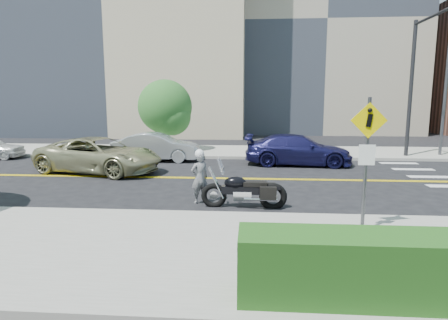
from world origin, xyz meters
name	(u,v)px	position (x,y,z in m)	size (l,w,h in m)	color
ground_plane	(209,178)	(0.00, 0.00, 0.00)	(120.00, 120.00, 0.00)	black
sidewalk_near	(167,250)	(0.00, -7.50, 0.07)	(60.00, 5.00, 0.15)	#9E9B91
sidewalk_far	(223,151)	(0.00, 7.50, 0.07)	(60.00, 5.00, 0.15)	#9E9B91
building_left	(130,0)	(-10.00, 22.00, 12.50)	(22.00, 14.00, 25.00)	tan
building_mid	(314,33)	(8.00, 26.00, 10.00)	(18.00, 14.00, 20.00)	#A39984
lamp_post	(446,80)	(12.00, 6.50, 4.15)	(0.16, 0.16, 8.00)	#4C4C51
traffic_light	(420,68)	(10.00, 5.08, 4.67)	(0.28, 4.50, 7.00)	black
pedestrian_sign	(367,152)	(4.20, -6.31, 1.96)	(0.78, 0.08, 3.00)	#4C4C51
motorcyclist	(200,176)	(0.14, -3.66, 0.82)	(0.68, 0.61, 1.65)	#9FA0A4
motorcycle	(244,183)	(1.49, -4.06, 0.73)	(2.39, 0.73, 1.46)	black
suv	(99,155)	(-4.87, 0.90, 0.76)	(2.52, 5.47, 1.52)	tan
parked_car_silver	(157,147)	(-3.18, 4.16, 0.72)	(1.53, 4.39, 1.45)	silver
parked_car_blue	(298,150)	(3.92, 3.46, 0.73)	(2.06, 5.07, 1.47)	#1B1A4E
tree_far_a	(165,107)	(-3.38, 7.16, 2.72)	(3.15, 3.15, 4.30)	#382619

